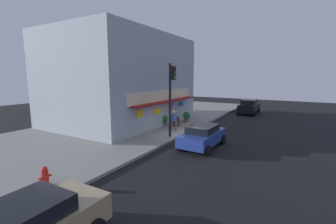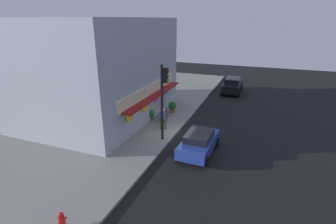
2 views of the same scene
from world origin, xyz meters
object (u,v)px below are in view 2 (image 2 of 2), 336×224
at_px(trash_can, 164,116).
at_px(potted_plant_by_window, 151,114).
at_px(potted_plant_by_doorway, 172,106).
at_px(parked_car_blue, 199,142).
at_px(traffic_light, 163,93).
at_px(fire_hydrant, 62,221).
at_px(pedestrian, 163,118).
at_px(parked_car_black, 232,85).

xyz_separation_m(trash_can, potted_plant_by_window, (-0.24, 1.10, 0.13)).
bearing_deg(potted_plant_by_doorway, parked_car_blue, -146.44).
xyz_separation_m(traffic_light, potted_plant_by_doorway, (5.35, 1.33, -2.79)).
bearing_deg(fire_hydrant, parked_car_blue, -22.78).
bearing_deg(pedestrian, potted_plant_by_window, 52.99).
distance_m(fire_hydrant, trash_can, 12.30).
relative_size(pedestrian, potted_plant_by_doorway, 1.65).
xyz_separation_m(pedestrian, potted_plant_by_window, (1.25, 1.66, -0.37)).
height_order(fire_hydrant, pedestrian, pedestrian).
bearing_deg(trash_can, potted_plant_by_doorway, 0.90).
xyz_separation_m(potted_plant_by_doorway, parked_car_black, (9.35, -4.01, 0.16)).
relative_size(trash_can, parked_car_black, 0.18).
distance_m(fire_hydrant, parked_car_black, 24.01).
bearing_deg(trash_can, fire_hydrant, -177.54).
height_order(traffic_light, trash_can, traffic_light).
bearing_deg(parked_car_blue, pedestrian, 54.30).
relative_size(potted_plant_by_doorway, parked_car_black, 0.22).
xyz_separation_m(traffic_light, parked_car_blue, (-0.75, -2.72, -2.76)).
distance_m(fire_hydrant, parked_car_blue, 9.01).
bearing_deg(fire_hydrant, trash_can, 2.46).
bearing_deg(traffic_light, parked_car_black, -10.35).
bearing_deg(trash_can, pedestrian, -159.51).
distance_m(traffic_light, fire_hydrant, 9.57).
distance_m(parked_car_blue, parked_car_black, 15.45).
distance_m(pedestrian, potted_plant_by_doorway, 3.68).
relative_size(trash_can, parked_car_blue, 0.20).
bearing_deg(pedestrian, potted_plant_by_doorway, 9.29).
bearing_deg(pedestrian, traffic_light, -157.04).
bearing_deg(pedestrian, parked_car_blue, -125.70).
distance_m(potted_plant_by_doorway, parked_car_blue, 7.33).
xyz_separation_m(fire_hydrant, potted_plant_by_window, (12.04, 1.63, 0.16)).
bearing_deg(pedestrian, fire_hydrant, 179.84).
bearing_deg(parked_car_blue, parked_car_black, 0.15).
bearing_deg(potted_plant_by_doorway, fire_hydrant, -177.77).
bearing_deg(traffic_light, parked_car_blue, -105.42).
height_order(traffic_light, potted_plant_by_doorway, traffic_light).
xyz_separation_m(pedestrian, parked_car_black, (12.97, -3.42, -0.17)).
relative_size(pedestrian, parked_car_black, 0.37).
bearing_deg(potted_plant_by_window, parked_car_black, -23.45).
bearing_deg(fire_hydrant, parked_car_black, -8.26).
bearing_deg(trash_can, parked_car_black, -19.12).
distance_m(trash_can, parked_car_black, 12.15).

